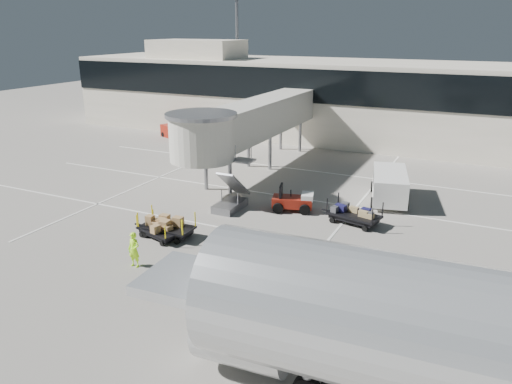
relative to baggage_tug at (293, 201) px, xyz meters
The scene contains 11 objects.
ground 7.09m from the baggage_tug, 110.27° to the right, with size 140.00×140.00×0.00m, color gray.
lane_markings 4.17m from the baggage_tug, 138.92° to the left, with size 40.00×30.00×0.02m.
terminal 23.74m from the baggage_tug, 96.84° to the left, with size 64.00×12.11×15.20m.
jet_bridge 9.29m from the baggage_tug, 138.66° to the left, with size 5.70×20.40×6.03m.
baggage_tug is the anchor object (origin of this frame).
suitcase_cart 4.18m from the baggage_tug, ahead, with size 3.94×2.19×1.51m.
box_cart_near 9.15m from the baggage_tug, 124.47° to the right, with size 3.31×1.95×1.27m.
box_cart_far 8.68m from the baggage_tug, 124.79° to the right, with size 3.80×1.63×1.48m.
ground_worker 11.69m from the baggage_tug, 111.09° to the right, with size 0.66×0.43×1.82m, color #ACFF1A.
minivan 7.07m from the baggage_tug, 42.76° to the left, with size 3.36×5.76×2.05m.
belt_loader 24.98m from the baggage_tug, 142.45° to the left, with size 3.82×2.58×1.73m.
Camera 1 is at (13.52, -22.01, 11.48)m, focal length 35.00 mm.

